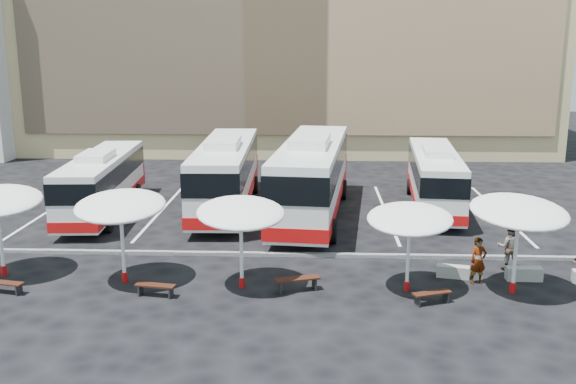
{
  "coord_description": "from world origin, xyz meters",
  "views": [
    {
      "loc": [
        2.17,
        -25.18,
        8.8
      ],
      "look_at": [
        1.0,
        3.0,
        2.2
      ],
      "focal_mm": 40.0,
      "sensor_mm": 36.0,
      "label": 1
    }
  ],
  "objects_px": {
    "sunshade_3": "(410,219)",
    "wood_bench_2": "(297,281)",
    "bus_1": "(226,172)",
    "passenger_1": "(509,247)",
    "sunshade_1": "(120,206)",
    "wood_bench_3": "(432,295)",
    "bus_2": "(312,174)",
    "wood_bench_0": "(5,285)",
    "sunshade_2": "(241,213)",
    "sunshade_4": "(519,212)",
    "conc_bench_0": "(453,272)",
    "bus_0": "(102,181)",
    "conc_bench_1": "(524,274)",
    "wood_bench_1": "(155,287)",
    "bus_3": "(434,176)",
    "passenger_0": "(478,261)"
  },
  "relations": [
    {
      "from": "sunshade_3",
      "to": "wood_bench_2",
      "type": "bearing_deg",
      "value": -177.16
    },
    {
      "from": "bus_1",
      "to": "passenger_1",
      "type": "distance_m",
      "value": 15.5
    },
    {
      "from": "sunshade_1",
      "to": "wood_bench_3",
      "type": "distance_m",
      "value": 11.59
    },
    {
      "from": "bus_2",
      "to": "wood_bench_0",
      "type": "distance_m",
      "value": 15.65
    },
    {
      "from": "sunshade_2",
      "to": "sunshade_4",
      "type": "relative_size",
      "value": 0.98
    },
    {
      "from": "sunshade_1",
      "to": "wood_bench_0",
      "type": "bearing_deg",
      "value": -162.27
    },
    {
      "from": "wood_bench_2",
      "to": "passenger_1",
      "type": "bearing_deg",
      "value": 17.31
    },
    {
      "from": "bus_2",
      "to": "conc_bench_0",
      "type": "height_order",
      "value": "bus_2"
    },
    {
      "from": "bus_0",
      "to": "wood_bench_3",
      "type": "height_order",
      "value": "bus_0"
    },
    {
      "from": "sunshade_4",
      "to": "conc_bench_1",
      "type": "bearing_deg",
      "value": 58.38
    },
    {
      "from": "sunshade_2",
      "to": "wood_bench_1",
      "type": "relative_size",
      "value": 2.67
    },
    {
      "from": "wood_bench_1",
      "to": "conc_bench_1",
      "type": "xyz_separation_m",
      "value": [
        13.57,
        2.16,
        -0.09
      ]
    },
    {
      "from": "bus_3",
      "to": "passenger_1",
      "type": "xyz_separation_m",
      "value": [
        1.22,
        -9.76,
        -0.82
      ]
    },
    {
      "from": "sunshade_3",
      "to": "conc_bench_0",
      "type": "distance_m",
      "value": 3.47
    },
    {
      "from": "bus_0",
      "to": "wood_bench_2",
      "type": "relative_size",
      "value": 6.42
    },
    {
      "from": "bus_3",
      "to": "conc_bench_0",
      "type": "relative_size",
      "value": 8.91
    },
    {
      "from": "bus_3",
      "to": "sunshade_3",
      "type": "relative_size",
      "value": 2.99
    },
    {
      "from": "sunshade_3",
      "to": "bus_1",
      "type": "bearing_deg",
      "value": 125.18
    },
    {
      "from": "bus_0",
      "to": "conc_bench_0",
      "type": "height_order",
      "value": "bus_0"
    },
    {
      "from": "sunshade_1",
      "to": "wood_bench_0",
      "type": "xyz_separation_m",
      "value": [
        -3.96,
        -1.27,
        -2.62
      ]
    },
    {
      "from": "wood_bench_1",
      "to": "wood_bench_0",
      "type": "bearing_deg",
      "value": 179.39
    },
    {
      "from": "bus_3",
      "to": "sunshade_4",
      "type": "height_order",
      "value": "sunshade_4"
    },
    {
      "from": "sunshade_4",
      "to": "wood_bench_0",
      "type": "distance_m",
      "value": 18.44
    },
    {
      "from": "conc_bench_1",
      "to": "passenger_0",
      "type": "bearing_deg",
      "value": -167.84
    },
    {
      "from": "bus_2",
      "to": "conc_bench_1",
      "type": "bearing_deg",
      "value": -42.15
    },
    {
      "from": "bus_2",
      "to": "sunshade_2",
      "type": "bearing_deg",
      "value": -98.24
    },
    {
      "from": "passenger_0",
      "to": "sunshade_2",
      "type": "bearing_deg",
      "value": 171.54
    },
    {
      "from": "wood_bench_2",
      "to": "conc_bench_0",
      "type": "distance_m",
      "value": 6.15
    },
    {
      "from": "bus_2",
      "to": "wood_bench_1",
      "type": "bearing_deg",
      "value": -110.6
    },
    {
      "from": "sunshade_3",
      "to": "sunshade_1",
      "type": "bearing_deg",
      "value": 177.67
    },
    {
      "from": "bus_2",
      "to": "passenger_1",
      "type": "height_order",
      "value": "bus_2"
    },
    {
      "from": "sunshade_3",
      "to": "wood_bench_3",
      "type": "height_order",
      "value": "sunshade_3"
    },
    {
      "from": "wood_bench_2",
      "to": "bus_1",
      "type": "bearing_deg",
      "value": 109.53
    },
    {
      "from": "sunshade_4",
      "to": "passenger_1",
      "type": "xyz_separation_m",
      "value": [
        0.55,
        2.44,
        -2.08
      ]
    },
    {
      "from": "wood_bench_2",
      "to": "conc_bench_0",
      "type": "relative_size",
      "value": 1.37
    },
    {
      "from": "bus_2",
      "to": "sunshade_2",
      "type": "distance_m",
      "value": 10.44
    },
    {
      "from": "sunshade_2",
      "to": "passenger_0",
      "type": "distance_m",
      "value": 8.99
    },
    {
      "from": "sunshade_2",
      "to": "passenger_0",
      "type": "height_order",
      "value": "sunshade_2"
    },
    {
      "from": "sunshade_2",
      "to": "wood_bench_1",
      "type": "distance_m",
      "value": 4.0
    },
    {
      "from": "bus_1",
      "to": "wood_bench_1",
      "type": "distance_m",
      "value": 12.58
    },
    {
      "from": "sunshade_1",
      "to": "sunshade_3",
      "type": "relative_size",
      "value": 0.95
    },
    {
      "from": "conc_bench_0",
      "to": "bus_2",
      "type": "bearing_deg",
      "value": 121.99
    },
    {
      "from": "wood_bench_3",
      "to": "conc_bench_1",
      "type": "distance_m",
      "value": 4.59
    },
    {
      "from": "sunshade_2",
      "to": "conc_bench_0",
      "type": "distance_m",
      "value": 8.5
    },
    {
      "from": "sunshade_4",
      "to": "wood_bench_1",
      "type": "height_order",
      "value": "sunshade_4"
    },
    {
      "from": "bus_0",
      "to": "sunshade_1",
      "type": "bearing_deg",
      "value": -71.69
    },
    {
      "from": "bus_1",
      "to": "wood_bench_1",
      "type": "xyz_separation_m",
      "value": [
        -0.85,
        -12.44,
        -1.68
      ]
    },
    {
      "from": "bus_2",
      "to": "wood_bench_0",
      "type": "height_order",
      "value": "bus_2"
    },
    {
      "from": "sunshade_4",
      "to": "wood_bench_2",
      "type": "xyz_separation_m",
      "value": [
        -7.75,
        -0.15,
        -2.63
      ]
    },
    {
      "from": "wood_bench_2",
      "to": "sunshade_4",
      "type": "bearing_deg",
      "value": 1.08
    }
  ]
}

